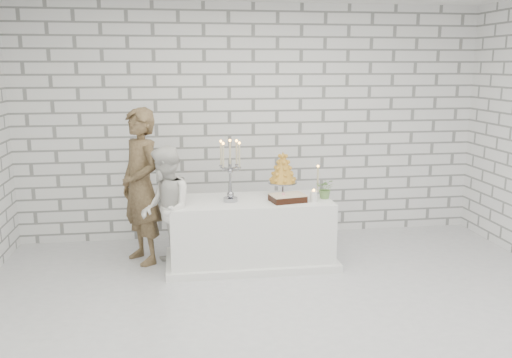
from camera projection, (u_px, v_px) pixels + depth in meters
name	position (u px, v px, depth m)	size (l,w,h in m)	color
ground	(292.00, 317.00, 4.91)	(6.00, 5.00, 0.01)	silver
wall_back	(253.00, 123.00, 7.02)	(6.00, 0.01, 3.00)	white
wall_front	(426.00, 252.00, 2.18)	(6.00, 0.01, 3.00)	white
cake_table	(251.00, 232.00, 6.18)	(1.80, 0.80, 0.75)	white
groom	(141.00, 186.00, 6.13)	(0.65, 0.43, 1.78)	#4C3A26
bride	(166.00, 210.00, 5.87)	(0.68, 0.53, 1.39)	white
candelabra	(230.00, 171.00, 5.95)	(0.28, 0.28, 0.70)	#95959E
croquembouche	(283.00, 174.00, 6.24)	(0.34, 0.34, 0.52)	#A8711D
chocolate_cake	(288.00, 198.00, 6.02)	(0.37, 0.26, 0.08)	black
pillar_candle	(314.00, 196.00, 6.01)	(0.08, 0.08, 0.12)	white
extra_taper	(318.00, 180.00, 6.36)	(0.06, 0.06, 0.32)	#C2B893
flowers	(326.00, 189.00, 6.14)	(0.21, 0.18, 0.23)	#4E843A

